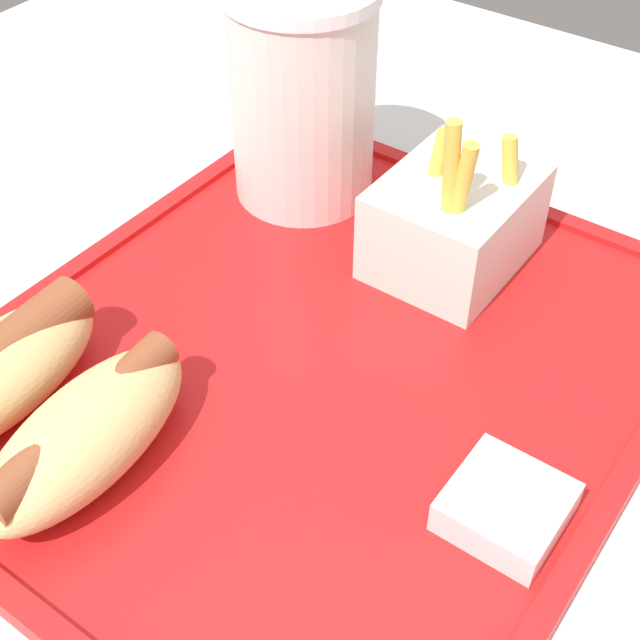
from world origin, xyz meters
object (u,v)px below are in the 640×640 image
Objects in this scene: sauce_cup_mayo at (511,499)px; fries_carton at (454,221)px; hot_dog_near at (86,433)px; soda_cup at (303,94)px.

fries_carton is at bearing 38.35° from sauce_cup_mayo.
hot_dog_near is 0.20m from sauce_cup_mayo.
hot_dog_near is 0.25m from fries_carton.
hot_dog_near is 2.52× the size of sauce_cup_mayo.
fries_carton is at bearing -14.61° from hot_dog_near.
soda_cup is at bearing 56.45° from sauce_cup_mayo.
soda_cup is 3.42× the size of sauce_cup_mayo.
hot_dog_near is at bearing 117.88° from sauce_cup_mayo.
fries_carton reaches higher than sauce_cup_mayo.
soda_cup is 0.26m from hot_dog_near.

